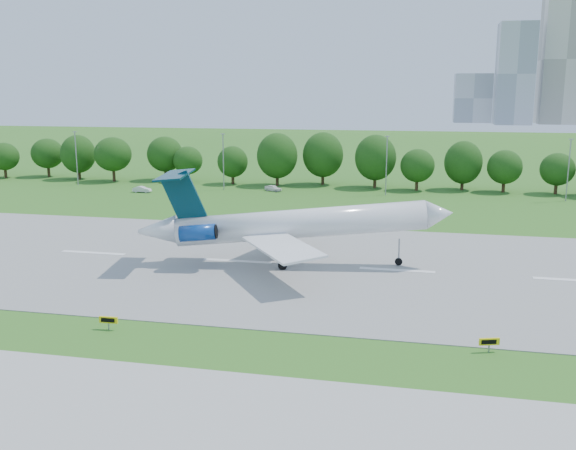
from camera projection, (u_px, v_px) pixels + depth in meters
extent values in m
plane|color=#2C671B|center=(158.00, 333.00, 57.37)|extent=(600.00, 600.00, 0.00)
cube|color=gray|center=(238.00, 261.00, 81.28)|extent=(400.00, 45.00, 0.08)
cube|color=#ADADA8|center=(42.00, 437.00, 40.14)|extent=(400.00, 23.00, 0.08)
cylinder|color=#382314|center=(80.00, 171.00, 157.33)|extent=(0.70, 0.70, 3.60)
sphere|color=#16380E|center=(79.00, 153.00, 156.42)|extent=(8.40, 8.40, 8.40)
cylinder|color=#382314|center=(237.00, 176.00, 149.12)|extent=(0.70, 0.70, 3.60)
sphere|color=#16380E|center=(237.00, 157.00, 148.21)|extent=(8.40, 8.40, 8.40)
cylinder|color=#382314|center=(412.00, 181.00, 140.90)|extent=(0.70, 0.70, 3.60)
sphere|color=#16380E|center=(412.00, 161.00, 140.00)|extent=(8.40, 8.40, 8.40)
cylinder|color=gray|center=(76.00, 159.00, 145.87)|extent=(0.24, 0.24, 12.00)
cube|color=gray|center=(75.00, 132.00, 144.61)|extent=(0.90, 0.25, 0.18)
cylinder|color=gray|center=(223.00, 162.00, 138.68)|extent=(0.24, 0.24, 12.00)
cube|color=gray|center=(223.00, 134.00, 137.43)|extent=(0.90, 0.25, 0.18)
cylinder|color=gray|center=(386.00, 166.00, 131.50)|extent=(0.24, 0.24, 12.00)
cube|color=gray|center=(387.00, 136.00, 130.24)|extent=(0.90, 0.25, 0.18)
cylinder|color=gray|center=(568.00, 171.00, 124.31)|extent=(0.24, 0.24, 12.00)
cube|color=gray|center=(571.00, 139.00, 123.05)|extent=(0.90, 0.25, 0.18)
cube|color=#B2B2B7|center=(515.00, 74.00, 399.11)|extent=(22.00, 22.00, 62.00)
cube|color=beige|center=(563.00, 60.00, 405.44)|extent=(26.00, 26.00, 80.00)
cube|color=#B2B2B7|center=(472.00, 98.00, 430.84)|extent=(24.00, 24.00, 32.00)
cylinder|color=white|center=(300.00, 224.00, 78.54)|extent=(30.83, 8.65, 6.02)
cone|color=white|center=(439.00, 214.00, 77.55)|extent=(4.08, 4.10, 3.81)
cone|color=white|center=(158.00, 230.00, 79.49)|extent=(5.67, 4.37, 3.94)
cube|color=white|center=(282.00, 247.00, 71.90)|extent=(11.69, 13.75, 0.67)
cube|color=white|center=(288.00, 221.00, 85.81)|extent=(8.39, 14.08, 0.67)
cube|color=#052E3C|center=(184.00, 198.00, 78.50)|extent=(5.54, 1.43, 6.96)
cube|color=#052E3C|center=(175.00, 175.00, 77.95)|extent=(4.83, 10.06, 0.49)
cylinder|color=navy|center=(198.00, 233.00, 76.61)|extent=(4.67, 2.64, 2.27)
cylinder|color=navy|center=(205.00, 224.00, 81.77)|extent=(4.67, 2.64, 2.27)
cylinder|color=gray|center=(399.00, 250.00, 78.70)|extent=(0.20, 0.20, 2.91)
cylinder|color=black|center=(399.00, 262.00, 79.00)|extent=(0.95, 0.45, 0.91)
cylinder|color=gray|center=(283.00, 254.00, 77.11)|extent=(0.24, 0.24, 2.91)
cylinder|color=black|center=(283.00, 265.00, 77.41)|extent=(1.18, 0.64, 1.12)
cylinder|color=gray|center=(284.00, 245.00, 81.48)|extent=(0.24, 0.24, 2.91)
cylinder|color=black|center=(284.00, 256.00, 81.78)|extent=(1.18, 0.64, 1.12)
cube|color=gray|center=(109.00, 326.00, 58.17)|extent=(0.11, 0.11, 0.76)
cube|color=yellow|center=(108.00, 320.00, 58.06)|extent=(1.75, 0.26, 0.60)
cube|color=black|center=(108.00, 320.00, 57.95)|extent=(1.31, 0.07, 0.38)
cube|color=gray|center=(489.00, 348.00, 53.17)|extent=(0.14, 0.14, 0.76)
cube|color=yellow|center=(489.00, 342.00, 53.05)|extent=(1.71, 0.71, 0.60)
cube|color=black|center=(490.00, 342.00, 52.94)|extent=(1.24, 0.41, 0.38)
imported|color=silver|center=(142.00, 189.00, 136.19)|extent=(3.91, 1.39, 1.29)
imported|color=white|center=(273.00, 188.00, 137.77)|extent=(4.24, 3.18, 1.34)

